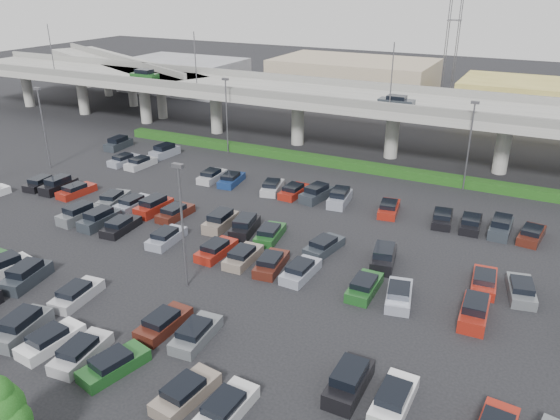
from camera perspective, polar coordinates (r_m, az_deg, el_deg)
name	(u,v)px	position (r m, az deg, el deg)	size (l,w,h in m)	color
ground	(238,245)	(50.56, -4.37, -3.68)	(280.00, 280.00, 0.00)	black
overpass	(357,103)	(75.96, 8.02, 11.03)	(150.00, 13.00, 15.80)	gray
on_ramp	(119,66)	(112.35, -16.49, 14.24)	(50.93, 30.13, 8.80)	gray
hedge	(337,163)	(71.22, 6.02, 4.93)	(66.00, 1.60, 1.10)	#153B11
parked_cars	(208,252)	(48.35, -7.55, -4.34)	(62.85, 41.63, 1.67)	navy
light_poles	(210,168)	(51.75, -7.38, 4.36)	(66.90, 48.38, 10.30)	#535358
distant_buildings	(483,95)	(102.58, 20.41, 11.17)	(138.00, 24.00, 9.00)	gray
comm_tower	(455,17)	(114.26, 17.82, 18.68)	(2.40, 2.40, 30.00)	#535358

